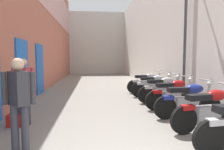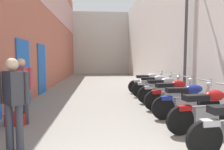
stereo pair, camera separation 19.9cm
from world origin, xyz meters
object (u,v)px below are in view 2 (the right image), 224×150
at_px(motorcycle_fifth, 163,89).
at_px(motorcycle_sixth, 155,85).
at_px(pedestrian_by_doorway, 13,98).
at_px(street_lamp, 184,19).
at_px(plastic_crate, 17,119).
at_px(motorcycle_seventh, 148,82).
at_px(motorcycle_fourth, 173,93).
at_px(motorcycle_second, 207,109).
at_px(motorcycle_third, 187,100).
at_px(pedestrian_mid_alley, 22,86).

xyz_separation_m(motorcycle_fifth, motorcycle_sixth, (0.00, 0.95, 0.00)).
distance_m(pedestrian_by_doorway, street_lamp, 5.97).
bearing_deg(plastic_crate, motorcycle_seventh, 43.71).
xyz_separation_m(motorcycle_fourth, motorcycle_seventh, (0.00, 2.92, 0.00)).
relative_size(motorcycle_second, motorcycle_seventh, 0.99).
bearing_deg(street_lamp, motorcycle_third, -110.21).
relative_size(motorcycle_fourth, pedestrian_by_doorway, 1.17).
distance_m(motorcycle_sixth, motorcycle_seventh, 1.04).
distance_m(motorcycle_second, motorcycle_fourth, 1.90).
xyz_separation_m(motorcycle_seventh, plastic_crate, (-4.22, -4.03, -0.36)).
bearing_deg(motorcycle_second, motorcycle_fifth, 90.00).
distance_m(motorcycle_seventh, pedestrian_mid_alley, 5.73).
bearing_deg(motorcycle_sixth, motorcycle_third, -90.00).
bearing_deg(motorcycle_third, motorcycle_fourth, 90.01).
bearing_deg(motorcycle_sixth, motorcycle_fifth, -90.00).
xyz_separation_m(motorcycle_second, pedestrian_mid_alley, (-4.09, 0.83, 0.42)).
bearing_deg(street_lamp, motorcycle_fourth, -126.39).
bearing_deg(plastic_crate, motorcycle_second, -10.68).
xyz_separation_m(pedestrian_by_doorway, street_lamp, (4.37, 3.53, 2.01)).
xyz_separation_m(motorcycle_seventh, pedestrian_by_doorway, (-3.66, -5.50, 0.42)).
distance_m(motorcycle_sixth, plastic_crate, 5.18).
xyz_separation_m(motorcycle_fifth, plastic_crate, (-4.22, -2.05, -0.36)).
height_order(motorcycle_fourth, street_lamp, street_lamp).
distance_m(motorcycle_second, pedestrian_mid_alley, 4.19).
bearing_deg(motorcycle_third, street_lamp, 69.79).
distance_m(motorcycle_third, motorcycle_fifth, 1.90).
height_order(motorcycle_fifth, pedestrian_by_doorway, pedestrian_by_doorway).
bearing_deg(motorcycle_second, pedestrian_mid_alley, 168.47).
bearing_deg(pedestrian_mid_alley, motorcycle_second, -11.53).
height_order(motorcycle_second, pedestrian_mid_alley, pedestrian_mid_alley).
distance_m(pedestrian_mid_alley, plastic_crate, 0.79).
bearing_deg(motorcycle_seventh, motorcycle_sixth, -90.00).
bearing_deg(pedestrian_by_doorway, plastic_crate, 110.84).
relative_size(motorcycle_fourth, motorcycle_seventh, 0.99).
distance_m(motorcycle_second, pedestrian_by_doorway, 3.74).
xyz_separation_m(motorcycle_fourth, plastic_crate, (-4.22, -1.11, -0.36)).
xyz_separation_m(motorcycle_seventh, pedestrian_mid_alley, (-4.09, -3.99, 0.42)).
bearing_deg(street_lamp, pedestrian_by_doorway, -141.03).
xyz_separation_m(motorcycle_sixth, pedestrian_by_doorway, (-3.66, -4.46, 0.42)).
distance_m(motorcycle_fourth, motorcycle_fifth, 0.94).
height_order(motorcycle_fourth, plastic_crate, motorcycle_fourth).
relative_size(motorcycle_third, motorcycle_seventh, 1.00).
distance_m(motorcycle_second, motorcycle_sixth, 3.79).
height_order(motorcycle_seventh, plastic_crate, motorcycle_seventh).
xyz_separation_m(plastic_crate, street_lamp, (4.92, 2.07, 2.79)).
bearing_deg(street_lamp, plastic_crate, -157.23).
relative_size(motorcycle_seventh, pedestrian_by_doorway, 1.18).
xyz_separation_m(motorcycle_sixth, street_lamp, (0.71, -0.92, 2.43)).
distance_m(motorcycle_fifth, street_lamp, 2.53).
bearing_deg(motorcycle_sixth, motorcycle_fourth, -90.00).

